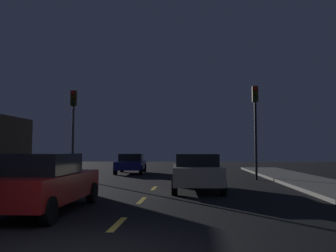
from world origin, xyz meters
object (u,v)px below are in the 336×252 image
traffic_signal_left (73,117)px  car_adjacent_lane (44,182)px  car_oncoming_far (131,163)px  car_stopped_ahead (196,172)px  traffic_signal_right (255,114)px

traffic_signal_left → car_adjacent_lane: size_ratio=1.14×
traffic_signal_left → car_oncoming_far: 6.43m
traffic_signal_left → car_stopped_ahead: traffic_signal_left is taller
traffic_signal_left → car_oncoming_far: bearing=63.6°
traffic_signal_left → car_adjacent_lane: traffic_signal_left is taller
traffic_signal_left → car_oncoming_far: traffic_signal_left is taller
traffic_signal_left → car_oncoming_far: (2.56, 5.15, -2.88)m
traffic_signal_left → traffic_signal_right: size_ratio=0.97×
traffic_signal_right → car_adjacent_lane: size_ratio=1.17×
traffic_signal_right → car_oncoming_far: 9.96m
car_adjacent_lane → car_stopped_ahead: bearing=52.7°
car_stopped_ahead → car_adjacent_lane: 6.81m
traffic_signal_right → car_oncoming_far: (-7.99, 5.15, -2.97)m
traffic_signal_right → car_stopped_ahead: (-3.42, -5.61, -2.92)m
car_stopped_ahead → car_oncoming_far: 11.69m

